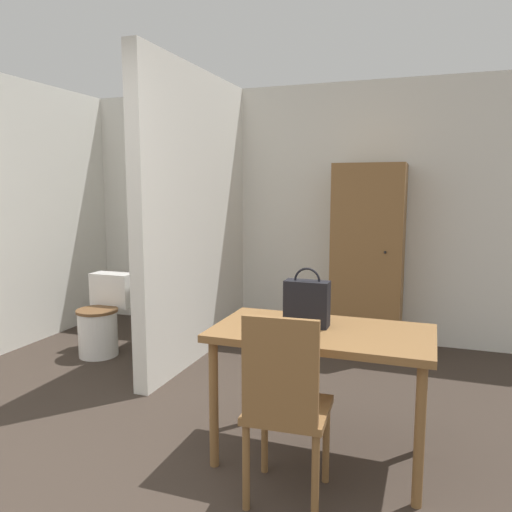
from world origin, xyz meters
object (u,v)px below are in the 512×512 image
Objects in this scene: wooden_chair at (285,403)px; wooden_cabinet at (368,257)px; handbag at (307,303)px; dining_table at (322,346)px; toilet at (103,319)px.

wooden_chair is 0.55× the size of wooden_cabinet.
wooden_chair is 0.62m from handbag.
dining_table is 0.25m from handbag.
dining_table is 2.53m from toilet.
dining_table is 2.09m from wooden_cabinet.
toilet is at bearing -156.35° from wooden_cabinet.
toilet is at bearing 153.86° from handbag.
dining_table is 1.24× the size of wooden_chair.
dining_table is at bearing -89.52° from wooden_cabinet.
wooden_cabinet is at bearing 23.65° from toilet.
wooden_chair reaches higher than dining_table.
handbag is 2.04m from wooden_cabinet.
toilet is at bearing 153.99° from dining_table.
handbag is (2.16, -1.06, 0.56)m from toilet.
toilet is 2.17× the size of handbag.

